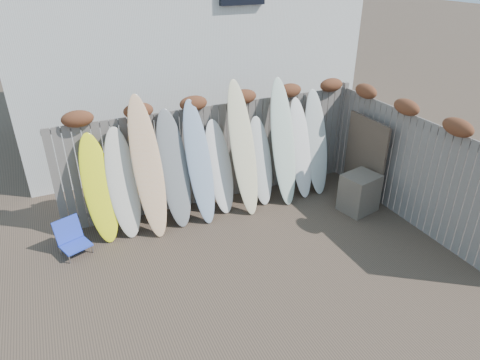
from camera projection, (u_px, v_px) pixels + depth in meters
name	position (u px, v px, depth m)	size (l,w,h in m)	color
ground	(270.00, 266.00, 6.95)	(80.00, 80.00, 0.00)	#493A2D
back_fence	(218.00, 145.00, 8.35)	(6.05, 0.28, 2.24)	slate
right_fence	(412.00, 163.00, 7.72)	(0.28, 4.40, 2.24)	slate
house	(172.00, 12.00, 10.88)	(8.50, 5.50, 6.33)	silver
beach_chair	(72.00, 238.00, 7.17)	(0.58, 0.60, 0.59)	blue
wooden_crate	(359.00, 193.00, 8.31)	(0.65, 0.55, 0.76)	brown
lattice_panel	(365.00, 159.00, 8.60)	(0.05, 1.13, 1.69)	#443129
surfboard_0	(99.00, 189.00, 7.30)	(0.52, 0.07, 1.95)	#FFFE17
surfboard_1	(123.00, 184.00, 7.43)	(0.53, 0.07, 1.99)	silver
surfboard_2	(148.00, 168.00, 7.39)	(0.51, 0.07, 2.54)	#FDA47B
surfboard_3	(174.00, 169.00, 7.70)	(0.53, 0.07, 2.19)	gray
surfboard_4	(199.00, 163.00, 7.79)	(0.46, 0.07, 2.33)	#8BA1BD
surfboard_5	(219.00, 167.00, 8.15)	(0.51, 0.07, 1.85)	white
surfboard_6	(243.00, 149.00, 8.04)	(0.49, 0.07, 2.60)	beige
surfboard_7	(260.00, 161.00, 8.45)	(0.47, 0.07, 1.79)	silver
surfboard_8	(283.00, 143.00, 8.39)	(0.48, 0.07, 2.53)	silver
surfboard_9	(300.00, 149.00, 8.68)	(0.46, 0.07, 2.07)	white
surfboard_10	(316.00, 143.00, 8.81)	(0.48, 0.07, 2.19)	silver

